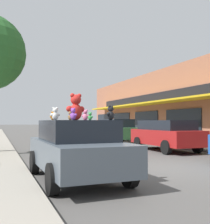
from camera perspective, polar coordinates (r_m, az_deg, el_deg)
ground_plane at (r=9.50m, az=12.18°, el=-11.06°), size 260.00×260.00×0.00m
plush_art_car at (r=7.37m, az=-5.83°, el=-7.36°), size 2.03×4.15×1.54m
teddy_bear_giant at (r=7.54m, az=-5.97°, el=0.95°), size 0.54×0.35×0.72m
teddy_bear_purple at (r=6.30m, az=-6.49°, el=-0.43°), size 0.17×0.20×0.28m
teddy_bear_black at (r=6.89m, az=1.13°, el=-0.19°), size 0.27×0.23×0.37m
teddy_bear_brown at (r=7.38m, az=-7.07°, el=-0.79°), size 0.14×0.18×0.24m
teddy_bear_pink at (r=8.30m, az=-4.02°, el=-0.64°), size 0.23×0.20×0.32m
teddy_bear_orange at (r=7.52m, az=-10.54°, el=-0.81°), size 0.18×0.12×0.23m
teddy_bear_white at (r=7.32m, az=-10.09°, el=-0.38°), size 0.25×0.15×0.34m
teddy_bear_green at (r=7.35m, az=-3.04°, el=-0.88°), size 0.14×0.15×0.21m
parked_car_far_center at (r=14.79m, az=12.21°, el=-4.40°), size 1.95×4.40×1.57m
parked_car_far_right at (r=20.03m, az=2.77°, el=-3.79°), size 1.92×4.09×1.68m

